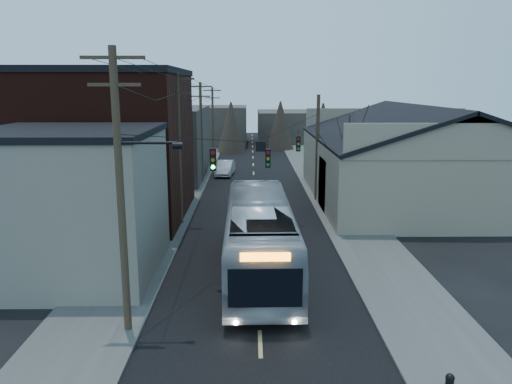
# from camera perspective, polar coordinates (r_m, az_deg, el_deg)

# --- Properties ---
(ground) EXTENTS (160.00, 160.00, 0.00)m
(ground) POSITION_cam_1_polar(r_m,az_deg,el_deg) (17.15, 0.62, -20.23)
(ground) COLOR black
(ground) RESTS_ON ground
(road_surface) EXTENTS (9.00, 110.00, 0.02)m
(road_surface) POSITION_cam_1_polar(r_m,az_deg,el_deg) (45.43, -0.21, 0.43)
(road_surface) COLOR black
(road_surface) RESTS_ON ground
(sidewalk_left) EXTENTS (4.00, 110.00, 0.12)m
(sidewalk_left) POSITION_cam_1_polar(r_m,az_deg,el_deg) (45.83, -8.36, 0.46)
(sidewalk_left) COLOR #474744
(sidewalk_left) RESTS_ON ground
(sidewalk_right) EXTENTS (4.00, 110.00, 0.12)m
(sidewalk_right) POSITION_cam_1_polar(r_m,az_deg,el_deg) (45.93, 7.92, 0.50)
(sidewalk_right) COLOR #474744
(sidewalk_right) RESTS_ON ground
(building_clapboard) EXTENTS (8.00, 8.00, 7.00)m
(building_clapboard) POSITION_cam_1_polar(r_m,az_deg,el_deg) (25.67, -20.35, -1.46)
(building_clapboard) COLOR slate
(building_clapboard) RESTS_ON ground
(building_brick) EXTENTS (10.00, 12.00, 10.00)m
(building_brick) POSITION_cam_1_polar(r_m,az_deg,el_deg) (36.07, -16.25, 4.94)
(building_brick) COLOR black
(building_brick) RESTS_ON ground
(building_left_far) EXTENTS (9.00, 14.00, 7.00)m
(building_left_far) POSITION_cam_1_polar(r_m,az_deg,el_deg) (51.63, -10.92, 5.54)
(building_left_far) COLOR #38322D
(building_left_far) RESTS_ON ground
(warehouse) EXTENTS (16.16, 20.60, 7.73)m
(warehouse) POSITION_cam_1_polar(r_m,az_deg,el_deg) (42.19, 17.81, 2.65)
(warehouse) COLOR gray
(warehouse) RESTS_ON ground
(building_far_left) EXTENTS (10.00, 12.00, 6.00)m
(building_far_left) POSITION_cam_1_polar(r_m,az_deg,el_deg) (79.94, -4.76, 7.59)
(building_far_left) COLOR #38322D
(building_far_left) RESTS_ON ground
(building_far_right) EXTENTS (12.00, 14.00, 5.00)m
(building_far_right) POSITION_cam_1_polar(r_m,az_deg,el_deg) (85.08, 4.33, 7.52)
(building_far_right) COLOR #38322D
(building_far_right) RESTS_ON ground
(bare_tree) EXTENTS (0.40, 0.40, 7.20)m
(bare_tree) POSITION_cam_1_polar(r_m,az_deg,el_deg) (35.61, 10.44, 2.86)
(bare_tree) COLOR black
(bare_tree) RESTS_ON ground
(utility_lines) EXTENTS (11.24, 45.28, 10.50)m
(utility_lines) POSITION_cam_1_polar(r_m,az_deg,el_deg) (38.97, -4.76, 5.81)
(utility_lines) COLOR #382B1E
(utility_lines) RESTS_ON ground
(bus) EXTENTS (3.35, 13.56, 3.76)m
(bus) POSITION_cam_1_polar(r_m,az_deg,el_deg) (24.79, 0.39, -5.03)
(bus) COLOR #9EA3AA
(bus) RESTS_ON ground
(parked_car) EXTENTS (2.00, 4.79, 1.54)m
(parked_car) POSITION_cam_1_polar(r_m,az_deg,el_deg) (52.05, -3.58, 2.75)
(parked_car) COLOR #B5B7BD
(parked_car) RESTS_ON ground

